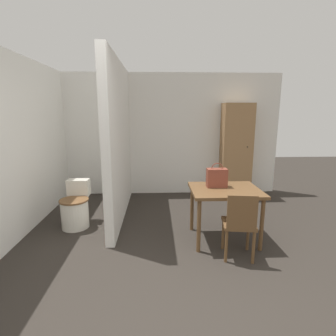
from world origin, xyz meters
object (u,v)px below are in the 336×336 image
at_px(wooden_chair, 240,223).
at_px(toilet, 76,209).
at_px(dining_table, 225,195).
at_px(wooden_cabinet, 236,150).
at_px(handbag, 217,178).

relative_size(wooden_chair, toilet, 1.21).
relative_size(dining_table, wooden_chair, 1.11).
bearing_deg(dining_table, wooden_cabinet, 69.74).
xyz_separation_m(handbag, wooden_cabinet, (0.82, 1.87, 0.10)).
height_order(wooden_chair, toilet, wooden_chair).
bearing_deg(dining_table, wooden_chair, -83.86).
bearing_deg(handbag, toilet, 168.20).
bearing_deg(wooden_cabinet, handbag, -113.74).
distance_m(dining_table, toilet, 2.24).
bearing_deg(toilet, wooden_chair, -24.80).
xyz_separation_m(dining_table, handbag, (-0.10, 0.10, 0.22)).
bearing_deg(dining_table, handbag, 134.43).
bearing_deg(toilet, dining_table, -13.77).
bearing_deg(wooden_cabinet, dining_table, -110.26).
distance_m(handbag, wooden_cabinet, 2.04).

